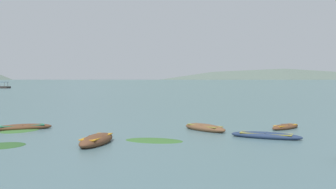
% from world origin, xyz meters
% --- Properties ---
extents(ground_plane, '(6000.00, 6000.00, 0.00)m').
position_xyz_m(ground_plane, '(0.00, 1500.00, 0.00)').
color(ground_plane, slate).
extents(mountain_1, '(732.18, 732.18, 192.84)m').
position_xyz_m(mountain_1, '(-321.61, 1874.04, 96.42)').
color(mountain_1, slate).
rests_on(mountain_1, ground).
extents(mountain_2, '(2045.52, 2045.52, 534.01)m').
position_xyz_m(mountain_2, '(324.22, 1958.34, 267.01)').
color(mountain_2, '#56665B').
rests_on(mountain_2, ground).
extents(rowboat_5, '(3.31, 3.77, 0.59)m').
position_xyz_m(rowboat_5, '(1.10, 21.43, 0.18)').
color(rowboat_5, brown).
rests_on(rowboat_5, ground).
extents(rowboat_8, '(4.22, 2.76, 0.51)m').
position_xyz_m(rowboat_8, '(-12.03, 22.09, 0.16)').
color(rowboat_8, brown).
rests_on(rowboat_8, ground).
extents(rowboat_9, '(2.08, 3.91, 0.69)m').
position_xyz_m(rowboat_9, '(-5.62, 16.03, 0.22)').
color(rowboat_9, brown).
rests_on(rowboat_9, ground).
extents(rowboat_11, '(2.93, 2.63, 0.45)m').
position_xyz_m(rowboat_11, '(7.10, 22.18, 0.14)').
color(rowboat_11, brown).
rests_on(rowboat_11, ground).
extents(rowboat_12, '(4.39, 2.81, 0.48)m').
position_xyz_m(rowboat_12, '(4.50, 17.95, 0.15)').
color(rowboat_12, navy).
rests_on(rowboat_12, ground).
extents(weed_patch_0, '(3.33, 3.29, 0.14)m').
position_xyz_m(weed_patch_0, '(-10.72, 15.52, 0.00)').
color(weed_patch_0, '#2D5628').
rests_on(weed_patch_0, ground).
extents(weed_patch_1, '(3.93, 2.84, 0.14)m').
position_xyz_m(weed_patch_1, '(-2.41, 17.10, 0.00)').
color(weed_patch_1, '#38662D').
rests_on(weed_patch_1, ground).
extents(weed_patch_2, '(3.28, 3.65, 0.14)m').
position_xyz_m(weed_patch_2, '(-12.00, 21.54, 0.00)').
color(weed_patch_2, '#38662D').
rests_on(weed_patch_2, ground).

